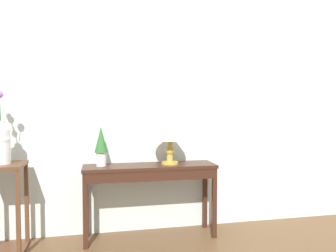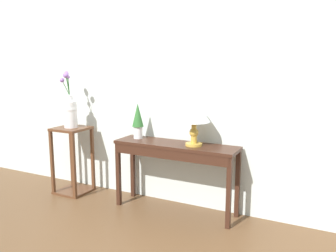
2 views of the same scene
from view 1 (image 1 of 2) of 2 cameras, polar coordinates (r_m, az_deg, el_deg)
back_wall_with_art at (r=3.62m, az=-1.98°, el=3.79°), size 9.00×0.10×2.80m
console_table at (r=3.38m, az=-3.13°, el=-8.77°), size 1.37×0.37×0.77m
table_lamp at (r=3.38m, az=0.33°, el=-0.83°), size 0.34×0.34×0.50m
potted_plant_on_console at (r=3.34m, az=-11.77°, el=-3.13°), size 0.13×0.13×0.41m
pedestal_stand_left at (r=3.46m, az=-27.22°, el=-12.87°), size 0.39×0.39×0.84m
flower_vase_tall at (r=3.35m, az=-27.50°, el=-2.31°), size 0.18×0.18×0.69m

